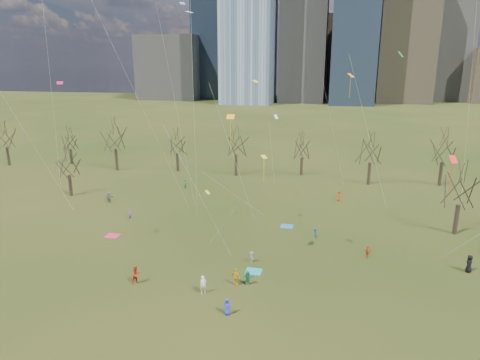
% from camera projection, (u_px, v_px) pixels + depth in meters
% --- Properties ---
extents(ground, '(500.00, 500.00, 0.00)m').
position_uv_depth(ground, '(213.00, 281.00, 41.65)').
color(ground, black).
rests_on(ground, ground).
extents(downtown_skyline, '(212.50, 78.00, 118.00)m').
position_uv_depth(downtown_skyline, '(315.00, 28.00, 230.24)').
color(downtown_skyline, slate).
rests_on(downtown_skyline, ground).
extents(bare_tree_row, '(113.04, 29.80, 9.50)m').
position_uv_depth(bare_tree_row, '(271.00, 148.00, 75.11)').
color(bare_tree_row, black).
rests_on(bare_tree_row, ground).
extents(blanket_teal, '(1.60, 1.50, 0.03)m').
position_uv_depth(blanket_teal, '(254.00, 271.00, 43.51)').
color(blanket_teal, teal).
rests_on(blanket_teal, ground).
extents(blanket_navy, '(1.60, 1.50, 0.03)m').
position_uv_depth(blanket_navy, '(287.00, 226.00, 55.56)').
color(blanket_navy, '#2464AB').
rests_on(blanket_navy, ground).
extents(blanket_crimson, '(1.60, 1.50, 0.03)m').
position_uv_depth(blanket_crimson, '(112.00, 236.00, 52.48)').
color(blanket_crimson, '#CA2848').
rests_on(blanket_crimson, ground).
extents(person_0, '(0.80, 0.60, 1.48)m').
position_uv_depth(person_0, '(227.00, 307.00, 35.86)').
color(person_0, '#2834B1').
rests_on(person_0, ground).
extents(person_1, '(0.76, 0.74, 1.76)m').
position_uv_depth(person_1, '(203.00, 285.00, 39.14)').
color(person_1, silver).
rests_on(person_1, ground).
extents(person_2, '(1.05, 1.12, 1.83)m').
position_uv_depth(person_2, '(136.00, 275.00, 40.92)').
color(person_2, '#9E2C16').
rests_on(person_2, ground).
extents(person_3, '(0.88, 0.91, 1.25)m').
position_uv_depth(person_3, '(252.00, 257.00, 45.33)').
color(person_3, slate).
rests_on(person_3, ground).
extents(person_4, '(1.09, 0.87, 1.73)m').
position_uv_depth(person_4, '(236.00, 277.00, 40.59)').
color(person_4, gold).
rests_on(person_4, ground).
extents(person_5, '(1.37, 0.76, 1.41)m').
position_uv_depth(person_5, '(248.00, 278.00, 40.79)').
color(person_5, '#1C7F4F').
rests_on(person_5, ground).
extents(person_6, '(0.90, 1.06, 1.85)m').
position_uv_depth(person_6, '(469.00, 264.00, 43.19)').
color(person_6, black).
rests_on(person_6, ground).
extents(person_7, '(0.47, 0.59, 1.42)m').
position_uv_depth(person_7, '(130.00, 214.00, 57.91)').
color(person_7, '#694489').
rests_on(person_7, ground).
extents(person_8, '(0.51, 0.62, 1.21)m').
position_uv_depth(person_8, '(315.00, 233.00, 51.73)').
color(person_8, '#296AB2').
rests_on(person_8, ground).
extents(person_10, '(0.88, 0.72, 1.40)m').
position_uv_depth(person_10, '(367.00, 252.00, 46.38)').
color(person_10, '#C7451C').
rests_on(person_10, ground).
extents(person_11, '(1.40, 1.43, 1.64)m').
position_uv_depth(person_11, '(109.00, 197.00, 64.88)').
color(person_11, slate).
rests_on(person_11, ground).
extents(person_12, '(0.76, 0.92, 1.62)m').
position_uv_depth(person_12, '(339.00, 196.00, 65.68)').
color(person_12, red).
rests_on(person_12, ground).
extents(person_13, '(0.61, 0.70, 1.61)m').
position_uv_depth(person_13, '(185.00, 184.00, 71.93)').
color(person_13, '#16653C').
rests_on(person_13, ground).
extents(kites_airborne, '(59.28, 36.62, 36.82)m').
position_uv_depth(kites_airborne, '(262.00, 119.00, 51.13)').
color(kites_airborne, '#FFA615').
rests_on(kites_airborne, ground).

